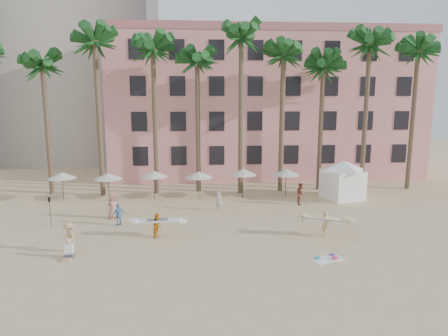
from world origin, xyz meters
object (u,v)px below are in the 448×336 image
carrier_yellow (326,222)px  cabana (343,176)px  carrier_white (158,224)px  pink_hotel (263,106)px

carrier_yellow → cabana: bearing=63.8°
cabana → carrier_white: 18.22m
carrier_yellow → carrier_white: bearing=176.6°
pink_hotel → carrier_yellow: pink_hotel is taller
pink_hotel → cabana: pink_hotel is taller
carrier_yellow → carrier_white: carrier_yellow is taller
cabana → carrier_white: cabana is taller
pink_hotel → carrier_yellow: size_ratio=11.23×
pink_hotel → carrier_white: (-10.83, -23.27, -7.12)m
carrier_yellow → pink_hotel: bearing=90.7°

